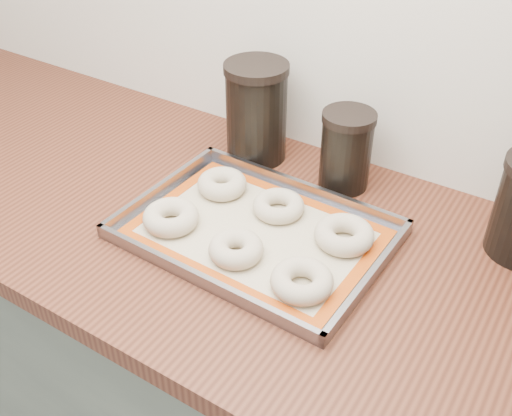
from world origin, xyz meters
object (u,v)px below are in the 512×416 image
Objects in this scene: canister_left at (256,112)px; canister_mid at (346,150)px; baking_tray at (256,232)px; bagel_front_mid at (236,249)px; bagel_back_left at (222,184)px; bagel_front_right at (302,281)px; bagel_back_mid at (278,206)px; bagel_back_right at (344,235)px; bagel_front_left at (171,217)px.

canister_mid is at bearing 0.28° from canister_left.
canister_left reaches higher than baking_tray.
bagel_front_mid and bagel_back_left have the same top height.
canister_mid is (0.05, 0.30, 0.06)m from bagel_front_mid.
bagel_front_right is 0.43m from canister_left.
bagel_back_right reaches higher than bagel_back_mid.
baking_tray is 2.23× the size of canister_left.
bagel_front_right is at bearing -75.93° from canister_mid.
bagel_back_right is (0.01, 0.14, 0.00)m from bagel_front_right.
bagel_back_left is at bearing 83.50° from bagel_front_left.
bagel_back_right is (0.14, 0.06, 0.02)m from baking_tray.
baking_tray is 4.86× the size of bagel_back_left.
bagel_front_right is at bearing -47.57° from canister_left.
bagel_back_mid is 0.14m from bagel_back_right.
bagel_front_right is 0.48× the size of canister_left.
canister_left is (-0.29, 0.17, 0.08)m from bagel_back_right.
bagel_front_right is (0.13, -0.01, -0.00)m from bagel_front_mid.
bagel_front_mid is 0.89× the size of bagel_back_right.
canister_mid is (-0.08, 0.17, 0.06)m from bagel_back_right.
bagel_back_left reaches higher than bagel_front_right.
bagel_back_left is 1.00× the size of bagel_back_mid.
bagel_front_left is 1.09× the size of bagel_front_mid.
bagel_front_right is at bearing -92.53° from bagel_back_right.
bagel_front_mid is at bearing -47.93° from bagel_back_left.
bagel_front_mid is 0.92× the size of bagel_front_right.
bagel_back_left is (-0.13, 0.15, 0.00)m from bagel_front_mid.
bagel_front_right is 0.33m from canister_mid.
bagel_front_mid reaches higher than bagel_front_right.
canister_mid is (0.21, 0.00, -0.03)m from canister_left.
bagel_back_mid is (0.15, 0.14, -0.00)m from bagel_front_left.
canister_mid is at bearing 55.54° from bagel_front_left.
canister_mid is at bearing 104.07° from bagel_front_right.
bagel_back_mid is at bearing 87.79° from baking_tray.
bagel_front_left is 0.14m from bagel_back_left.
bagel_front_left is at bearing -155.76° from baking_tray.
bagel_back_mid is (0.13, -0.00, -0.00)m from bagel_back_left.
bagel_back_mid is (-0.00, 0.15, -0.00)m from bagel_front_mid.
bagel_front_mid is 0.35m from canister_left.
canister_left reaches higher than bagel_front_mid.
bagel_front_right is at bearing -3.48° from bagel_front_left.
baking_tray is at bearing -157.61° from bagel_back_right.
canister_mid reaches higher than bagel_back_left.
canister_left is (-0.28, 0.31, 0.08)m from bagel_front_right.
bagel_back_left is at bearing -140.00° from canister_mid.
baking_tray is 4.62× the size of bagel_front_right.
bagel_back_mid is at bearing -110.01° from canister_mid.
bagel_front_mid is at bearing -63.29° from canister_left.
bagel_front_mid is at bearing 176.47° from bagel_front_right.
bagel_front_right is at bearing -30.37° from baking_tray.
bagel_front_right is at bearing -3.53° from bagel_front_mid.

